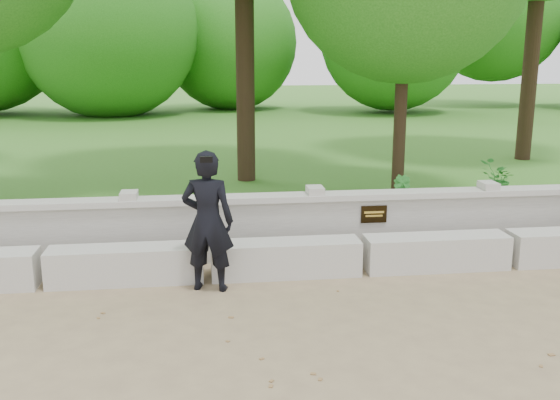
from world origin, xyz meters
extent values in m
plane|color=#92805A|center=(0.00, 0.00, 0.00)|extent=(80.00, 80.00, 0.00)
cube|color=#3D7023|center=(0.00, 14.00, 0.12)|extent=(40.00, 22.00, 0.25)
cube|color=beige|center=(-3.00, 1.90, 0.23)|extent=(1.90, 0.45, 0.45)
cube|color=beige|center=(-1.00, 1.90, 0.23)|extent=(1.90, 0.45, 0.45)
cube|color=beige|center=(1.00, 1.90, 0.23)|extent=(1.90, 0.45, 0.45)
cube|color=#B9B7AF|center=(0.00, 2.60, 0.41)|extent=(12.50, 0.25, 0.82)
cube|color=beige|center=(0.00, 2.60, 0.86)|extent=(12.50, 0.35, 0.08)
cube|color=black|center=(0.30, 2.46, 0.62)|extent=(0.36, 0.02, 0.24)
imported|color=black|center=(-1.98, 1.53, 0.85)|extent=(0.70, 0.54, 1.70)
cube|color=black|center=(-1.98, 1.19, 1.64)|extent=(0.14, 0.05, 0.07)
cylinder|color=#382619|center=(-1.13, 6.92, 2.98)|extent=(0.37, 0.37, 5.46)
cylinder|color=#382619|center=(1.49, 5.14, 1.89)|extent=(0.22, 0.22, 3.28)
cylinder|color=#382619|center=(5.79, 8.66, 2.95)|extent=(0.37, 0.37, 5.41)
imported|color=#266F26|center=(1.17, 3.82, 0.56)|extent=(0.44, 0.43, 0.63)
imported|color=#266F26|center=(3.23, 4.79, 0.58)|extent=(0.72, 0.66, 0.67)
camera|label=1|loc=(-2.03, -5.61, 2.77)|focal=40.00mm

